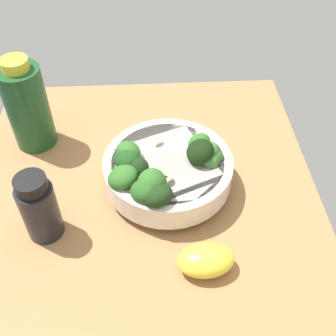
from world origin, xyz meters
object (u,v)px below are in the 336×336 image
(bowl_of_broccoli, at_px, (166,170))
(lemon_wedge, at_px, (206,260))
(bottle_tall, at_px, (27,106))
(bottle_short, at_px, (39,208))

(bowl_of_broccoli, distance_m, lemon_wedge, 0.17)
(bowl_of_broccoli, bearing_deg, bottle_tall, 61.29)
(lemon_wedge, distance_m, bottle_short, 0.25)
(lemon_wedge, relative_size, bottle_tall, 0.47)
(bottle_tall, distance_m, bottle_short, 0.22)
(bowl_of_broccoli, bearing_deg, lemon_wedge, -163.21)
(bowl_of_broccoli, relative_size, lemon_wedge, 2.70)
(lemon_wedge, height_order, bottle_tall, bottle_tall)
(bowl_of_broccoli, height_order, bottle_tall, bottle_tall)
(bowl_of_broccoli, xyz_separation_m, bottle_short, (-0.08, 0.19, 0.01))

